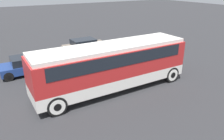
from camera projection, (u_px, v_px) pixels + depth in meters
ground_plane at (112, 89)px, 14.20m from camera, size 120.00×120.00×0.00m
tour_bus at (113, 63)px, 13.58m from camera, size 10.03×2.55×2.98m
parked_car_near at (29, 65)px, 16.52m from camera, size 4.20×1.91×1.35m
parked_car_mid at (85, 46)px, 21.20m from camera, size 4.21×1.93×1.41m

